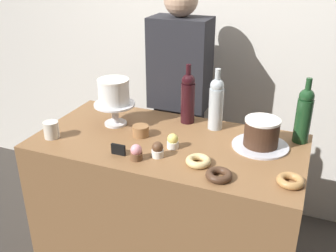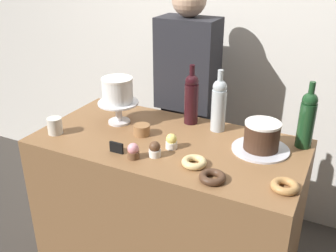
{
  "view_description": "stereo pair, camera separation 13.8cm",
  "coord_description": "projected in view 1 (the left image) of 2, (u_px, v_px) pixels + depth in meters",
  "views": [
    {
      "loc": [
        0.63,
        -1.58,
        1.76
      ],
      "look_at": [
        0.0,
        0.0,
        0.97
      ],
      "focal_mm": 41.05,
      "sensor_mm": 36.0,
      "label": 1
    },
    {
      "loc": [
        0.76,
        -1.52,
        1.76
      ],
      "look_at": [
        0.0,
        0.0,
        0.97
      ],
      "focal_mm": 41.05,
      "sensor_mm": 36.0,
      "label": 2
    }
  ],
  "objects": [
    {
      "name": "cake_stand_pedestal",
      "position": [
        115.0,
        110.0,
        2.05
      ],
      "size": [
        0.22,
        0.22,
        0.12
      ],
      "color": "silver",
      "rests_on": "display_counter"
    },
    {
      "name": "silver_serving_platter",
      "position": [
        260.0,
        146.0,
        1.85
      ],
      "size": [
        0.27,
        0.27,
        0.01
      ],
      "color": "silver",
      "rests_on": "display_counter"
    },
    {
      "name": "donut_chocolate",
      "position": [
        219.0,
        175.0,
        1.59
      ],
      "size": [
        0.11,
        0.11,
        0.03
      ],
      "color": "#472D1E",
      "rests_on": "display_counter"
    },
    {
      "name": "coffee_cup_ceramic",
      "position": [
        51.0,
        130.0,
        1.92
      ],
      "size": [
        0.08,
        0.08,
        0.08
      ],
      "color": "silver",
      "rests_on": "display_counter"
    },
    {
      "name": "back_wall",
      "position": [
        220.0,
        26.0,
        2.51
      ],
      "size": [
        6.0,
        0.05,
        2.6
      ],
      "color": "silver",
      "rests_on": "ground_plane"
    },
    {
      "name": "cupcake_strawberry",
      "position": [
        136.0,
        153.0,
        1.72
      ],
      "size": [
        0.06,
        0.06,
        0.07
      ],
      "color": "brown",
      "rests_on": "display_counter"
    },
    {
      "name": "wine_bottle_clear",
      "position": [
        216.0,
        103.0,
        1.98
      ],
      "size": [
        0.08,
        0.08,
        0.33
      ],
      "color": "#B2BCC1",
      "rests_on": "display_counter"
    },
    {
      "name": "white_layer_cake",
      "position": [
        114.0,
        91.0,
        2.01
      ],
      "size": [
        0.17,
        0.17,
        0.13
      ],
      "color": "white",
      "rests_on": "cake_stand_pedestal"
    },
    {
      "name": "donut_glazed",
      "position": [
        198.0,
        161.0,
        1.69
      ],
      "size": [
        0.11,
        0.11,
        0.03
      ],
      "color": "#E0C17F",
      "rests_on": "display_counter"
    },
    {
      "name": "cookie_stack",
      "position": [
        140.0,
        131.0,
        1.94
      ],
      "size": [
        0.08,
        0.08,
        0.05
      ],
      "color": "olive",
      "rests_on": "display_counter"
    },
    {
      "name": "chocolate_round_cake",
      "position": [
        262.0,
        132.0,
        1.82
      ],
      "size": [
        0.17,
        0.17,
        0.13
      ],
      "color": "#3D2619",
      "rests_on": "silver_serving_platter"
    },
    {
      "name": "wine_bottle_green",
      "position": [
        304.0,
        114.0,
        1.84
      ],
      "size": [
        0.08,
        0.08,
        0.33
      ],
      "color": "#193D1E",
      "rests_on": "display_counter"
    },
    {
      "name": "cupcake_chocolate",
      "position": [
        158.0,
        150.0,
        1.75
      ],
      "size": [
        0.06,
        0.06,
        0.07
      ],
      "color": "white",
      "rests_on": "display_counter"
    },
    {
      "name": "barista_figure",
      "position": [
        180.0,
        107.0,
        2.45
      ],
      "size": [
        0.36,
        0.22,
        1.6
      ],
      "color": "black",
      "rests_on": "ground_plane"
    },
    {
      "name": "wine_bottle_dark_red",
      "position": [
        188.0,
        97.0,
        2.05
      ],
      "size": [
        0.08,
        0.08,
        0.33
      ],
      "color": "black",
      "rests_on": "display_counter"
    },
    {
      "name": "donut_maple",
      "position": [
        290.0,
        181.0,
        1.55
      ],
      "size": [
        0.11,
        0.11,
        0.03
      ],
      "color": "#B27F47",
      "rests_on": "display_counter"
    },
    {
      "name": "display_counter",
      "position": [
        168.0,
        213.0,
        2.09
      ],
      "size": [
        1.33,
        0.68,
        0.89
      ],
      "color": "brown",
      "rests_on": "ground_plane"
    },
    {
      "name": "price_sign_chalkboard",
      "position": [
        118.0,
        150.0,
        1.77
      ],
      "size": [
        0.07,
        0.01,
        0.05
      ],
      "color": "black",
      "rests_on": "display_counter"
    },
    {
      "name": "cupcake_lemon",
      "position": [
        173.0,
        141.0,
        1.82
      ],
      "size": [
        0.06,
        0.06,
        0.07
      ],
      "color": "white",
      "rests_on": "display_counter"
    }
  ]
}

